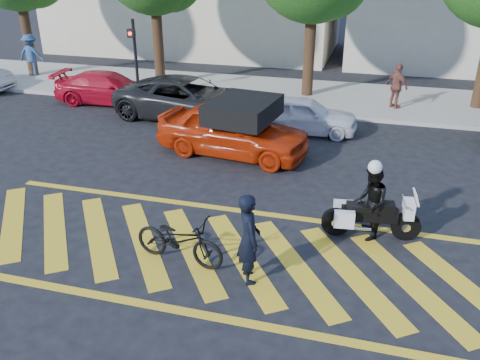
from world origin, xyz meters
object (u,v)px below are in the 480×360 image
(bicycle, at_px, (179,240))
(police_motorcycle, at_px, (370,216))
(parked_mid_left, at_px, (188,99))
(officer_moto, at_px, (371,203))
(parked_left, at_px, (108,88))
(parked_mid_right, at_px, (303,115))
(officer_bike, at_px, (249,238))
(red_convertible, at_px, (233,130))

(bicycle, height_order, police_motorcycle, bicycle)
(bicycle, xyz_separation_m, parked_mid_left, (-3.06, 8.63, 0.23))
(police_motorcycle, height_order, officer_moto, officer_moto)
(parked_left, xyz_separation_m, parked_mid_right, (8.00, -1.40, 0.00))
(bicycle, relative_size, parked_mid_left, 0.36)
(officer_bike, bearing_deg, officer_moto, -72.26)
(officer_moto, relative_size, parked_mid_left, 0.31)
(parked_left, relative_size, parked_mid_right, 1.17)
(bicycle, bearing_deg, officer_bike, -89.64)
(police_motorcycle, height_order, parked_mid_left, parked_mid_left)
(parked_left, bearing_deg, officer_moto, -131.56)
(bicycle, xyz_separation_m, police_motorcycle, (3.61, 1.98, -0.00))
(police_motorcycle, bearing_deg, officer_moto, 155.17)
(police_motorcycle, distance_m, parked_left, 12.97)
(officer_bike, relative_size, bicycle, 0.93)
(police_motorcycle, xyz_separation_m, red_convertible, (-4.16, 3.80, 0.27))
(parked_left, bearing_deg, red_convertible, -126.93)
(officer_moto, height_order, red_convertible, officer_moto)
(officer_moto, relative_size, parked_mid_right, 0.46)
(parked_mid_right, bearing_deg, police_motorcycle, -162.53)
(officer_moto, bearing_deg, parked_mid_right, -166.35)
(police_motorcycle, bearing_deg, parked_left, 136.08)
(officer_bike, bearing_deg, parked_mid_right, -26.07)
(parked_mid_right, bearing_deg, red_convertible, 141.67)
(bicycle, height_order, parked_mid_left, parked_mid_left)
(officer_moto, distance_m, red_convertible, 5.62)
(bicycle, bearing_deg, parked_mid_left, 27.96)
(parked_mid_left, bearing_deg, red_convertible, -131.37)
(officer_bike, distance_m, bicycle, 1.55)
(bicycle, bearing_deg, parked_left, 43.74)
(bicycle, distance_m, police_motorcycle, 4.12)
(officer_bike, xyz_separation_m, bicycle, (-1.48, 0.21, -0.40))
(parked_left, xyz_separation_m, parked_mid_left, (3.78, -1.04, 0.13))
(bicycle, height_order, officer_moto, officer_moto)
(police_motorcycle, distance_m, officer_moto, 0.33)
(red_convertible, distance_m, parked_mid_right, 3.02)
(bicycle, distance_m, officer_moto, 4.12)
(red_convertible, xyz_separation_m, parked_mid_left, (-2.50, 2.85, -0.04))
(officer_bike, bearing_deg, red_convertible, -9.52)
(police_motorcycle, distance_m, parked_mid_left, 9.42)
(bicycle, distance_m, parked_mid_left, 9.16)
(police_motorcycle, distance_m, parked_mid_right, 6.75)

